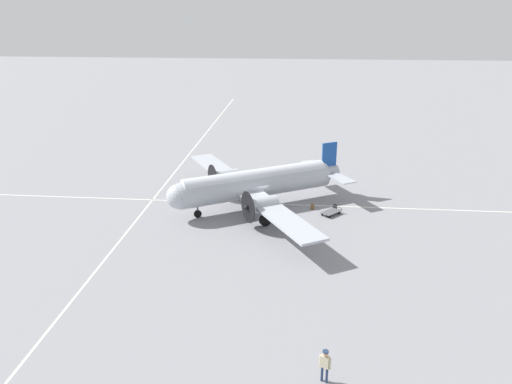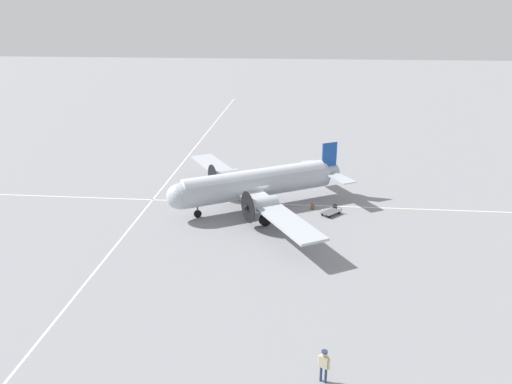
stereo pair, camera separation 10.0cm
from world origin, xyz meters
name	(u,v)px [view 1 (the left image)]	position (x,y,z in m)	size (l,w,h in m)	color
ground_plane	(256,207)	(0.00, 0.00, 0.00)	(300.00, 300.00, 0.00)	gray
apron_line_eastwest	(257,203)	(0.00, 0.99, 0.00)	(120.00, 0.16, 0.01)	silver
apron_line_northsouth	(150,204)	(-10.35, 0.00, 0.00)	(0.16, 120.00, 0.01)	silver
airliner_main	(252,184)	(-0.33, -0.20, 2.41)	(17.62, 22.62, 5.44)	#ADB2BC
crew_foreground	(325,362)	(5.62, -23.17, 1.17)	(0.59, 0.41, 1.87)	navy
suitcase_near_door	(312,206)	(5.32, -0.04, 0.29)	(0.36, 0.14, 0.62)	brown
suitcase_upright_spare	(335,207)	(7.42, 0.18, 0.25)	(0.41, 0.14, 0.53)	#232328
baggage_cart	(331,212)	(7.01, -1.18, 0.27)	(2.00, 2.07, 0.56)	#56565B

